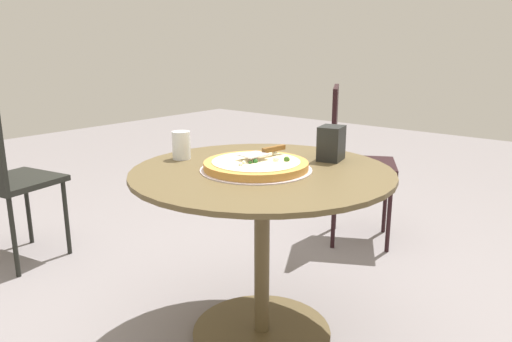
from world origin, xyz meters
The scene contains 8 objects.
ground_plane centered at (0.00, 0.00, 0.00)m, with size 10.00×10.00×0.00m, color gray.
patio_table centered at (0.00, 0.00, 0.50)m, with size 0.97×0.97×0.68m.
pizza_on_tray centered at (-0.02, 0.01, 0.70)m, with size 0.41×0.41×0.05m.
pizza_server centered at (0.04, 0.03, 0.74)m, with size 0.21×0.09×0.02m.
drinking_cup centered at (-0.07, 0.36, 0.74)m, with size 0.07×0.07×0.11m, color white.
napkin_dispenser centered at (0.29, -0.11, 0.75)m, with size 0.11×0.09×0.14m, color black.
patio_chair_near centered at (-0.34, 1.43, 0.51)m, with size 0.44×0.44×0.89m.
patio_chair_far centered at (1.10, 0.23, 0.53)m, with size 0.49×0.49×0.90m.
Camera 1 is at (-1.37, -1.10, 1.13)m, focal length 34.47 mm.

